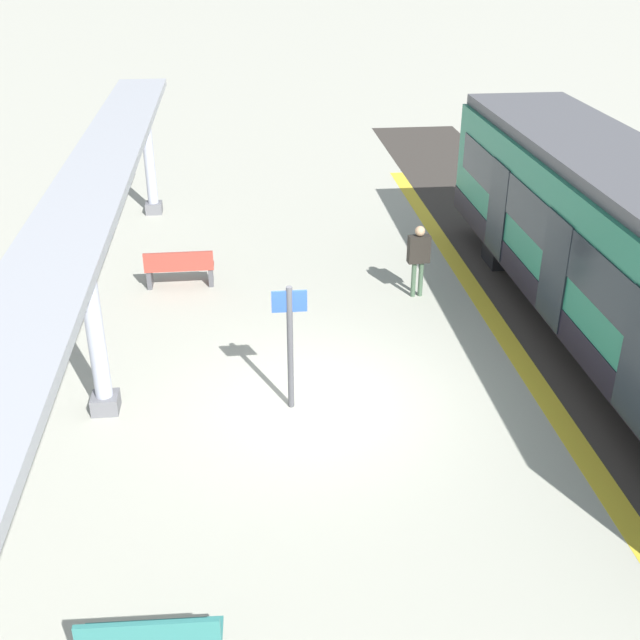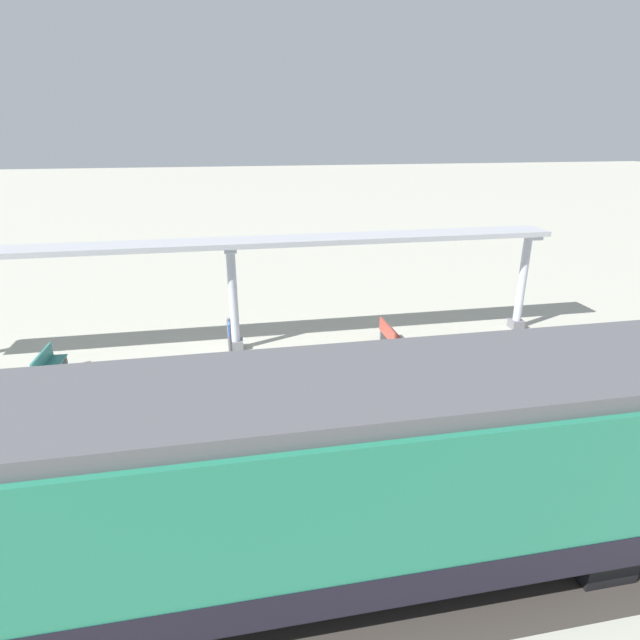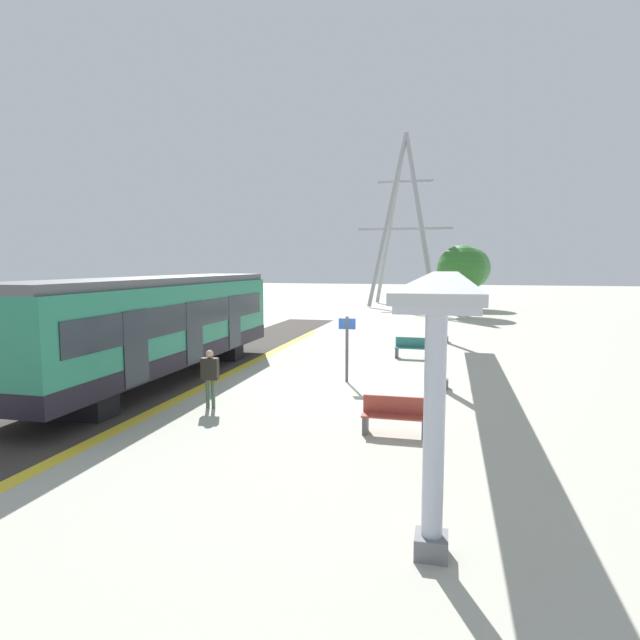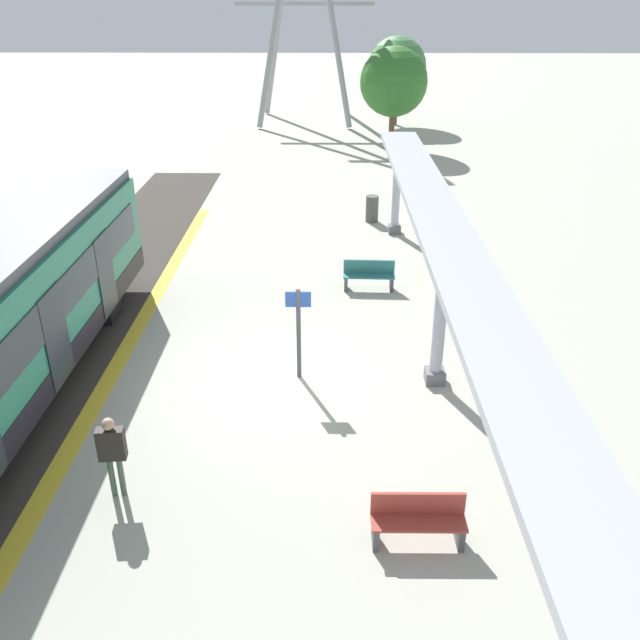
{
  "view_description": "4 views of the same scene",
  "coord_description": "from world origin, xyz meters",
  "px_view_note": "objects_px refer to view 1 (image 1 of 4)",
  "views": [
    {
      "loc": [
        1.21,
        11.2,
        7.31
      ],
      "look_at": [
        -0.02,
        -0.36,
        1.35
      ],
      "focal_mm": 44.24,
      "sensor_mm": 36.0,
      "label": 1
    },
    {
      "loc": [
        -11.67,
        0.1,
        6.69
      ],
      "look_at": [
        1.55,
        -2.44,
        1.58
      ],
      "focal_mm": 28.52,
      "sensor_mm": 36.0,
      "label": 2
    },
    {
      "loc": [
        3.71,
        -16.79,
        3.89
      ],
      "look_at": [
        -0.15,
        -0.95,
        2.17
      ],
      "focal_mm": 29.53,
      "sensor_mm": 36.0,
      "label": 3
    },
    {
      "loc": [
        1.14,
        -13.03,
        7.96
      ],
      "look_at": [
        0.98,
        0.99,
        1.02
      ],
      "focal_mm": 37.5,
      "sensor_mm": 36.0,
      "label": 4
    }
  ],
  "objects_px": {
    "platform_info_sign": "(290,336)",
    "canopy_pillar_nearest": "(148,152)",
    "bench_mid_platform": "(179,268)",
    "passenger_waiting_near_edge": "(419,253)",
    "canopy_pillar_second": "(93,319)",
    "train_near_carriage": "(625,260)"
  },
  "relations": [
    {
      "from": "canopy_pillar_nearest",
      "to": "passenger_waiting_near_edge",
      "type": "relative_size",
      "value": 2.12
    },
    {
      "from": "train_near_carriage",
      "to": "canopy_pillar_nearest",
      "type": "height_order",
      "value": "train_near_carriage"
    },
    {
      "from": "canopy_pillar_nearest",
      "to": "canopy_pillar_second",
      "type": "xyz_separation_m",
      "value": [
        0.0,
        9.87,
        0.0
      ]
    },
    {
      "from": "canopy_pillar_second",
      "to": "bench_mid_platform",
      "type": "relative_size",
      "value": 2.25
    },
    {
      "from": "canopy_pillar_second",
      "to": "bench_mid_platform",
      "type": "bearing_deg",
      "value": -101.39
    },
    {
      "from": "passenger_waiting_near_edge",
      "to": "train_near_carriage",
      "type": "bearing_deg",
      "value": 139.08
    },
    {
      "from": "train_near_carriage",
      "to": "passenger_waiting_near_edge",
      "type": "bearing_deg",
      "value": -40.92
    },
    {
      "from": "canopy_pillar_second",
      "to": "platform_info_sign",
      "type": "distance_m",
      "value": 3.1
    },
    {
      "from": "bench_mid_platform",
      "to": "platform_info_sign",
      "type": "relative_size",
      "value": 0.68
    },
    {
      "from": "canopy_pillar_nearest",
      "to": "passenger_waiting_near_edge",
      "type": "bearing_deg",
      "value": 135.15
    },
    {
      "from": "platform_info_sign",
      "to": "passenger_waiting_near_edge",
      "type": "height_order",
      "value": "platform_info_sign"
    },
    {
      "from": "canopy_pillar_second",
      "to": "platform_info_sign",
      "type": "xyz_separation_m",
      "value": [
        -3.07,
        0.19,
        -0.39
      ]
    },
    {
      "from": "platform_info_sign",
      "to": "canopy_pillar_nearest",
      "type": "bearing_deg",
      "value": -73.06
    },
    {
      "from": "train_near_carriage",
      "to": "canopy_pillar_second",
      "type": "xyz_separation_m",
      "value": [
        9.2,
        1.12,
        -0.11
      ]
    },
    {
      "from": "platform_info_sign",
      "to": "passenger_waiting_near_edge",
      "type": "bearing_deg",
      "value": -126.76
    },
    {
      "from": "bench_mid_platform",
      "to": "passenger_waiting_near_edge",
      "type": "height_order",
      "value": "passenger_waiting_near_edge"
    },
    {
      "from": "canopy_pillar_nearest",
      "to": "passenger_waiting_near_edge",
      "type": "distance_m",
      "value": 8.59
    },
    {
      "from": "train_near_carriage",
      "to": "bench_mid_platform",
      "type": "relative_size",
      "value": 8.88
    },
    {
      "from": "train_near_carriage",
      "to": "bench_mid_platform",
      "type": "bearing_deg",
      "value": -24.48
    },
    {
      "from": "canopy_pillar_nearest",
      "to": "platform_info_sign",
      "type": "relative_size",
      "value": 1.54
    },
    {
      "from": "canopy_pillar_second",
      "to": "passenger_waiting_near_edge",
      "type": "bearing_deg",
      "value": -147.72
    },
    {
      "from": "bench_mid_platform",
      "to": "passenger_waiting_near_edge",
      "type": "bearing_deg",
      "value": 168.55
    }
  ]
}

